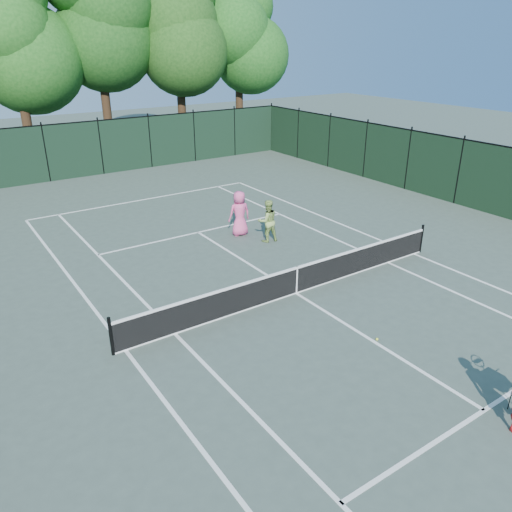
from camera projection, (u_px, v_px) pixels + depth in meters
ground at (296, 293)px, 15.41m from camera, size 90.00×90.00×0.00m
sideline_doubles_left at (126, 350)px, 12.58m from camera, size 0.10×23.77×0.01m
sideline_doubles_right at (414, 254)px, 18.23m from camera, size 0.10×23.77×0.01m
sideline_singles_left at (175, 334)px, 13.29m from camera, size 0.10×23.77×0.01m
sideline_singles_right at (388, 262)px, 17.52m from camera, size 0.10×23.77×0.01m
baseline_far at (145, 199)px, 24.42m from camera, size 10.97×0.10×0.01m
service_line_near at (484, 410)px, 10.55m from camera, size 8.23×0.10×0.01m
service_line_far at (198, 232)px, 20.26m from camera, size 8.23×0.10×0.01m
center_service_line at (296, 293)px, 15.41m from camera, size 0.10×12.80×0.01m
tennis_net at (297, 279)px, 15.22m from camera, size 11.69×0.09×1.06m
fence_far at (101, 148)px, 28.46m from camera, size 24.00×0.05×3.00m
tree_2 at (10, 29)px, 27.30m from camera, size 6.00×6.00×12.40m
tree_3 at (95, 6)px, 29.74m from camera, size 7.00×7.00×14.45m
tree_4 at (177, 23)px, 32.13m from camera, size 6.20×6.20×12.97m
tree_5 at (238, 31)px, 35.26m from camera, size 5.80×5.80×12.23m
player_pink at (239, 213)px, 19.66m from camera, size 0.95×0.69×1.80m
player_green at (268, 221)px, 19.07m from camera, size 0.91×0.77×1.65m
loose_ball_midcourt at (377, 339)px, 12.99m from camera, size 0.07×0.07×0.07m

